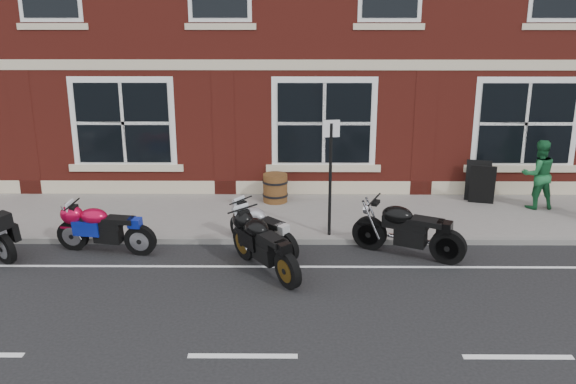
# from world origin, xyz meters

# --- Properties ---
(ground) EXTENTS (80.00, 80.00, 0.00)m
(ground) POSITION_xyz_m (0.00, 0.00, 0.00)
(ground) COLOR black
(ground) RESTS_ON ground
(sidewalk) EXTENTS (30.00, 3.00, 0.12)m
(sidewalk) POSITION_xyz_m (0.00, 3.00, 0.06)
(sidewalk) COLOR slate
(sidewalk) RESTS_ON ground
(kerb) EXTENTS (30.00, 0.16, 0.12)m
(kerb) POSITION_xyz_m (0.00, 1.42, 0.06)
(kerb) COLOR slate
(kerb) RESTS_ON ground
(moto_sport_red) EXTENTS (2.10, 0.52, 0.95)m
(moto_sport_red) POSITION_xyz_m (-3.08, 0.93, 0.55)
(moto_sport_red) COLOR black
(moto_sport_red) RESTS_ON ground
(moto_sport_black) EXTENTS (1.36, 1.98, 1.02)m
(moto_sport_black) POSITION_xyz_m (0.21, -0.01, 0.59)
(moto_sport_black) COLOR black
(moto_sport_black) RESTS_ON ground
(moto_sport_silver) EXTENTS (1.47, 1.55, 0.91)m
(moto_sport_silver) POSITION_xyz_m (0.12, 1.03, 0.52)
(moto_sport_silver) COLOR black
(moto_sport_silver) RESTS_ON ground
(moto_naked_black) EXTENTS (2.14, 1.19, 1.05)m
(moto_naked_black) POSITION_xyz_m (2.99, 0.78, 0.60)
(moto_naked_black) COLOR black
(moto_naked_black) RESTS_ON ground
(pedestrian_right) EXTENTS (0.85, 0.69, 1.66)m
(pedestrian_right) POSITION_xyz_m (6.55, 3.47, 0.95)
(pedestrian_right) COLOR #1B5F32
(pedestrian_right) RESTS_ON sidewalk
(a_board_sign) EXTENTS (0.69, 0.55, 1.01)m
(a_board_sign) POSITION_xyz_m (5.32, 3.90, 0.62)
(a_board_sign) COLOR black
(a_board_sign) RESTS_ON sidewalk
(barrel_planter) EXTENTS (0.63, 0.63, 0.70)m
(barrel_planter) POSITION_xyz_m (0.30, 3.91, 0.47)
(barrel_planter) COLOR #493713
(barrel_planter) RESTS_ON sidewalk
(parking_sign) EXTENTS (0.35, 0.07, 2.48)m
(parking_sign) POSITION_xyz_m (1.50, 1.62, 1.55)
(parking_sign) COLOR black
(parking_sign) RESTS_ON sidewalk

